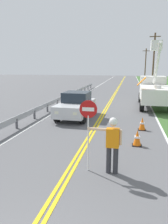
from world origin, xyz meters
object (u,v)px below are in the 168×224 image
Objects in this scene: flagger_worker at (112,142)px; oncoming_sedan_nearest at (76,105)px; utility_pole_far at (146,63)px; traffic_cone_mid at (142,124)px; traffic_cone_lead at (137,138)px; stop_sign_paddle at (88,120)px; utility_pole_mid at (154,59)px; utility_bucket_truck at (154,90)px.

oncoming_sedan_nearest is at bearing 112.54° from flagger_worker.
utility_pole_far is 11.36× the size of traffic_cone_mid.
traffic_cone_lead is at bearing 72.13° from flagger_worker.
flagger_worker is at bearing -1.07° from stop_sign_paddle.
oncoming_sedan_nearest is 48.27m from utility_pole_far.
utility_pole_mid is 30.84m from traffic_cone_lead.
utility_pole_far reaches higher than traffic_cone_mid.
stop_sign_paddle reaches higher than flagger_worker.
utility_pole_far is (1.77, 41.98, 2.74)m from utility_bucket_truck.
utility_bucket_truck is at bearing 79.02° from flagger_worker.
oncoming_sedan_nearest is at bearing -98.61° from utility_pole_far.
traffic_cone_mid is (1.96, 5.12, -1.37)m from stop_sign_paddle.
stop_sign_paddle is 3.33× the size of traffic_cone_lead.
flagger_worker is at bearing -67.46° from oncoming_sedan_nearest.
utility_pole_far reaches higher than utility_bucket_truck.
stop_sign_paddle is (-0.77, 0.01, 0.66)m from flagger_worker.
flagger_worker is 7.73m from oncoming_sedan_nearest.
utility_pole_mid reaches higher than oncoming_sedan_nearest.
traffic_cone_mid is (-1.28, -7.63, -1.08)m from utility_bucket_truck.
traffic_cone_mid is at bearing 69.03° from stop_sign_paddle.
oncoming_sedan_nearest is (-5.44, -5.63, -0.58)m from utility_bucket_truck.
stop_sign_paddle is 0.34× the size of utility_bucket_truck.
utility_pole_mid is (4.98, 33.02, 2.89)m from stop_sign_paddle.
traffic_cone_lead is (1.63, 2.66, -1.37)m from stop_sign_paddle.
utility_pole_far is 52.32m from traffic_cone_lead.
flagger_worker is at bearing -103.08° from traffic_cone_mid.
traffic_cone_mid is at bearing -25.75° from oncoming_sedan_nearest.
utility_pole_mid reaches higher than utility_bucket_truck.
stop_sign_paddle is at bearing -104.28° from utility_bucket_truck.
traffic_cone_mid is at bearing -93.52° from utility_pole_far.
stop_sign_paddle reaches higher than oncoming_sedan_nearest.
oncoming_sedan_nearest reaches higher than traffic_cone_lead.
utility_pole_mid is (1.73, 20.27, 3.18)m from utility_bucket_truck.
traffic_cone_mid is at bearing -99.55° from utility_bucket_truck.
utility_bucket_truck is 9.77× the size of traffic_cone_mid.
traffic_cone_lead is at bearing 58.48° from stop_sign_paddle.
utility_pole_mid is at bearing 74.53° from oncoming_sedan_nearest.
oncoming_sedan_nearest is at bearing -134.00° from utility_bucket_truck.
utility_pole_far is at bearing 84.76° from stop_sign_paddle.
flagger_worker is at bearing -100.98° from utility_bucket_truck.
flagger_worker is 0.21× the size of utility_pole_mid.
utility_pole_mid is at bearing -90.10° from utility_pole_far.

